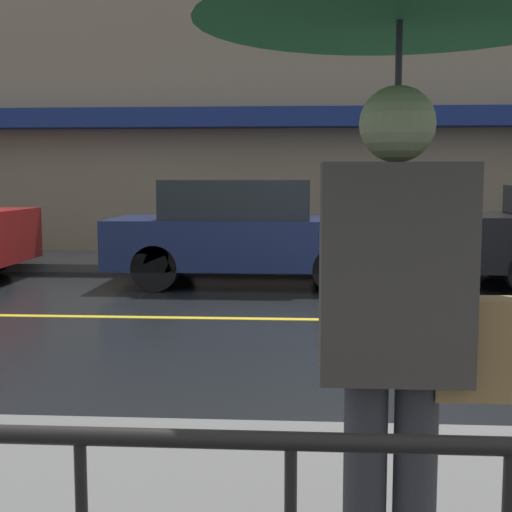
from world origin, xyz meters
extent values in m
plane|color=black|center=(0.00, 0.00, 0.00)|extent=(80.00, 80.00, 0.00)
cube|color=#60605E|center=(0.00, 4.65, 0.07)|extent=(28.00, 2.10, 0.13)
cube|color=gold|center=(0.00, 0.00, 0.00)|extent=(25.20, 0.12, 0.01)
cube|color=gray|center=(0.00, 5.86, 3.35)|extent=(28.00, 0.30, 6.69)
cube|color=navy|center=(0.00, 5.43, 2.60)|extent=(16.80, 0.55, 0.35)
cylinder|color=#333338|center=(-0.79, -5.48, 0.53)|extent=(0.13, 0.13, 0.80)
cylinder|color=#333338|center=(-0.64, -5.48, 0.53)|extent=(0.13, 0.13, 0.80)
cube|color=#47423D|center=(-0.71, -5.48, 1.25)|extent=(0.43, 0.26, 0.64)
sphere|color=#909C6C|center=(-0.71, -5.48, 1.68)|extent=(0.22, 0.22, 0.22)
cylinder|color=#262628|center=(-0.71, -5.48, 1.61)|extent=(0.02, 0.02, 0.72)
cube|color=#9E7A47|center=(-0.47, -5.48, 1.02)|extent=(0.24, 0.12, 0.30)
cube|color=#19234C|center=(-1.75, 2.56, 0.61)|extent=(3.90, 1.75, 0.68)
cube|color=#1E2328|center=(-1.91, 2.56, 1.22)|extent=(2.03, 1.61, 0.54)
cylinder|color=black|center=(-0.54, 3.33, 0.31)|extent=(0.63, 0.22, 0.63)
cylinder|color=black|center=(-0.54, 1.79, 0.31)|extent=(0.63, 0.22, 0.63)
cylinder|color=black|center=(-2.96, 3.33, 0.31)|extent=(0.63, 0.22, 0.63)
cylinder|color=black|center=(-2.96, 1.79, 0.31)|extent=(0.63, 0.22, 0.63)
cylinder|color=black|center=(1.97, 3.32, 0.32)|extent=(0.63, 0.22, 0.63)
camera|label=1|loc=(-0.98, -7.58, 1.53)|focal=50.00mm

